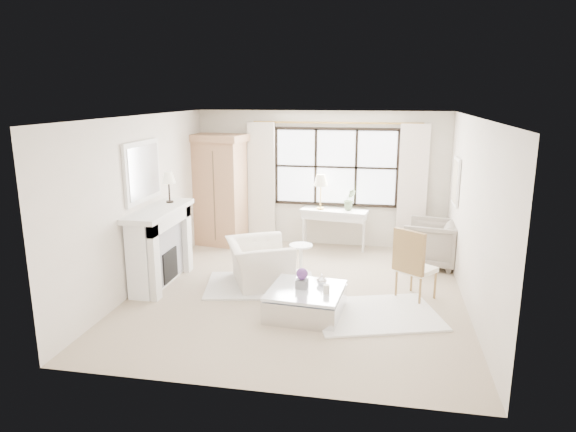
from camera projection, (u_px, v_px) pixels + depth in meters
name	position (u px, v px, depth m)	size (l,w,h in m)	color
floor	(298.00, 293.00, 7.99)	(5.50, 5.50, 0.00)	tan
ceiling	(299.00, 117.00, 7.36)	(5.50, 5.50, 0.00)	silver
wall_back	(321.00, 179.00, 10.30)	(5.00, 5.00, 0.00)	beige
wall_front	(252.00, 269.00, 5.05)	(5.00, 5.00, 0.00)	silver
wall_left	(143.00, 202.00, 8.12)	(5.50, 5.50, 0.00)	beige
wall_right	(473.00, 216.00, 7.23)	(5.50, 5.50, 0.00)	beige
window_pane	(336.00, 167.00, 10.17)	(2.40, 0.02, 1.50)	silver
window_frame	(336.00, 167.00, 10.16)	(2.50, 0.04, 1.50)	black
curtain_rod	(336.00, 123.00, 9.91)	(0.04, 0.04, 3.30)	#A77F3A
curtain_left	(261.00, 183.00, 10.45)	(0.55, 0.10, 2.47)	silver
curtain_right	(412.00, 188.00, 9.91)	(0.55, 0.10, 2.47)	white
fireplace	(159.00, 245.00, 8.24)	(0.58, 1.66, 1.26)	silver
mirror_frame	(142.00, 171.00, 8.00)	(0.05, 1.15, 0.95)	silver
mirror_glass	(144.00, 171.00, 7.99)	(0.02, 1.00, 0.80)	silver
art_frame	(456.00, 182.00, 8.81)	(0.04, 0.62, 0.82)	white
art_canvas	(455.00, 181.00, 8.81)	(0.01, 0.52, 0.72)	#C4B798
mantel_lamp	(169.00, 179.00, 8.42)	(0.22, 0.22, 0.51)	black
armoire	(219.00, 189.00, 10.35)	(1.23, 0.89, 2.24)	tan
console_table	(334.00, 229.00, 10.17)	(1.36, 0.65, 0.80)	silver
console_lamp	(321.00, 181.00, 9.99)	(0.28, 0.28, 0.69)	#B48E3E
orchid_plant	(350.00, 199.00, 9.98)	(0.23, 0.19, 0.43)	#5A724C
side_table	(301.00, 254.00, 8.81)	(0.40, 0.40, 0.51)	silver
rug_left	(260.00, 285.00, 8.27)	(1.71, 1.21, 0.03)	silver
rug_right	(376.00, 314.00, 7.19)	(1.69, 1.27, 0.03)	white
club_armchair	(259.00, 263.00, 8.29)	(1.10, 0.96, 0.71)	white
wingback_chair	(431.00, 243.00, 9.20)	(0.88, 0.91, 0.82)	gray
french_chair	(415.00, 279.00, 7.71)	(0.68, 0.68, 1.08)	olive
coffee_table	(306.00, 302.00, 7.18)	(1.08, 1.08, 0.38)	silver
planter_box	(302.00, 284.00, 7.16)	(0.16, 0.16, 0.12)	slate
planter_flowers	(302.00, 274.00, 7.12)	(0.16, 0.16, 0.16)	#5B2F77
pillar_candle	(326.00, 289.00, 6.96)	(0.09, 0.09, 0.12)	beige
coffee_vase	(322.00, 280.00, 7.27)	(0.15, 0.15, 0.15)	silver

